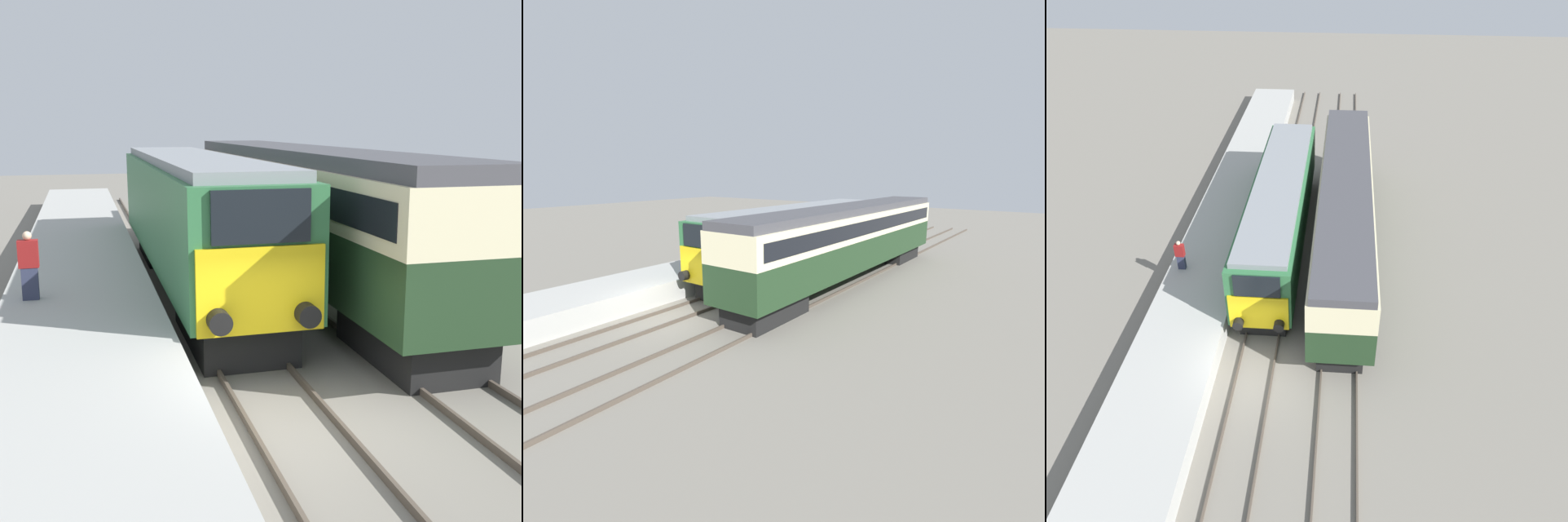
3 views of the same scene
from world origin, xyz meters
TOP-DOWN VIEW (x-y plane):
  - ground_plane at (0.00, 0.00)m, footprint 120.00×120.00m
  - platform_left at (-3.30, 8.00)m, footprint 3.50×50.00m
  - rails_near_track at (0.00, 5.00)m, footprint 1.51×60.00m
  - rails_far_track at (3.40, 5.00)m, footprint 1.50×60.00m
  - locomotive at (0.00, 9.55)m, footprint 2.70×15.74m
  - passenger_carriage at (3.40, 9.62)m, footprint 2.75×18.93m
  - person_on_platform at (-4.38, 5.76)m, footprint 0.44×0.26m

SIDE VIEW (x-z plane):
  - ground_plane at x=0.00m, z-range 0.00..0.00m
  - rails_near_track at x=0.00m, z-range 0.00..0.14m
  - rails_far_track at x=3.40m, z-range 0.00..0.14m
  - platform_left at x=-3.30m, z-range 0.00..0.97m
  - person_on_platform at x=-4.38m, z-range 0.96..2.53m
  - locomotive at x=0.00m, z-range 0.25..4.26m
  - passenger_carriage at x=3.40m, z-range 0.44..4.65m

